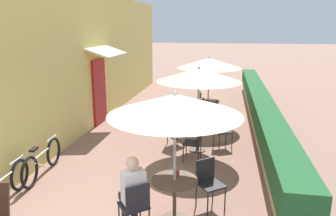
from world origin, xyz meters
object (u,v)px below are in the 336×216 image
seated_patron_near_left (132,190)px  cafe_chair_near_right (208,180)px  cafe_chair_mid_right (196,141)px  cafe_chair_far_left (213,112)px  patio_umbrella_mid (199,75)px  coffee_cup_near (177,172)px  patio_table_far (208,106)px  patio_umbrella_near (175,105)px  cafe_chair_near_left (135,204)px  patio_umbrella_far (209,63)px  cafe_chair_far_right (203,101)px  coffee_cup_far (203,99)px  cafe_chair_mid_back (222,128)px  bicycle_second (42,161)px  cafe_chair_mid_left (175,126)px  patio_table_mid (197,131)px  coffee_cup_mid (194,121)px  bicycle_leaning (2,188)px  patio_table_near (175,191)px

seated_patron_near_left → cafe_chair_near_right: (1.11, 0.91, -0.17)m
cafe_chair_mid_right → cafe_chair_far_left: 2.77m
patio_umbrella_mid → cafe_chair_mid_right: 1.62m
patio_umbrella_mid → cafe_chair_far_left: patio_umbrella_mid is taller
coffee_cup_near → patio_table_far: (0.17, 5.75, -0.25)m
patio_umbrella_near → cafe_chair_near_left: bearing=-136.2°
patio_umbrella_far → cafe_chair_far_right: bearing=106.5°
patio_umbrella_near → coffee_cup_far: patio_umbrella_near is taller
cafe_chair_mid_back → coffee_cup_near: bearing=53.0°
coffee_cup_near → bicycle_second: 3.22m
cafe_chair_mid_left → cafe_chair_mid_back: size_ratio=1.00×
cafe_chair_near_left → patio_table_mid: bearing=42.9°
coffee_cup_mid → patio_table_far: 2.73m
cafe_chair_near_right → patio_table_far: (-0.33, 5.42, -0.00)m
cafe_chair_mid_right → bicycle_leaning: bearing=132.9°
patio_umbrella_mid → coffee_cup_near: bearing=-91.3°
patio_umbrella_mid → seated_patron_near_left: bearing=-100.6°
patio_table_mid → coffee_cup_mid: 0.26m
cafe_chair_near_left → patio_table_far: cafe_chair_near_left is taller
patio_table_mid → patio_umbrella_far: patio_umbrella_far is taller
patio_umbrella_near → coffee_cup_near: (0.02, 0.18, -1.20)m
patio_table_near → cafe_chair_mid_left: (-0.55, 3.54, 0.00)m
cafe_chair_mid_left → cafe_chair_mid_right: 1.25m
patio_table_mid → cafe_chair_mid_left: (-0.64, 0.34, 0.00)m
cafe_chair_mid_left → cafe_chair_far_left: (0.94, 1.69, 0.00)m
coffee_cup_mid → cafe_chair_far_left: size_ratio=0.10×
coffee_cup_near → cafe_chair_far_left: bearing=85.7°
cafe_chair_near_left → coffee_cup_near: (0.54, 0.68, 0.25)m
cafe_chair_near_left → coffee_cup_near: size_ratio=9.67×
cafe_chair_near_left → bicycle_leaning: (-2.57, 0.42, -0.19)m
cafe_chair_mid_back → bicycle_leaning: bearing=18.3°
cafe_chair_mid_right → cafe_chair_far_right: (-0.12, 4.14, 0.00)m
coffee_cup_far → cafe_chair_mid_right: bearing=-88.7°
cafe_chair_mid_back → coffee_cup_far: 2.41m
cafe_chair_near_right → patio_umbrella_mid: size_ratio=0.40×
seated_patron_near_left → cafe_chair_near_right: 1.45m
cafe_chair_near_left → cafe_chair_near_right: size_ratio=1.00×
seated_patron_near_left → cafe_chair_far_right: (0.57, 7.03, -0.17)m
patio_umbrella_mid → coffee_cup_mid: (-0.09, 0.02, -1.20)m
patio_table_near → cafe_chair_mid_left: size_ratio=0.87×
patio_table_mid → coffee_cup_far: bearing=91.1°
cafe_chair_near_right → bicycle_second: size_ratio=0.49×
patio_table_mid → patio_umbrella_far: bearing=87.8°
patio_umbrella_mid → cafe_chair_near_left: bearing=-99.3°
patio_table_near → cafe_chair_near_left: size_ratio=0.87×
bicycle_second → patio_umbrella_far: bearing=51.1°
patio_table_near → cafe_chair_mid_right: 2.48m
cafe_chair_mid_back → cafe_chair_far_left: (-0.31, 1.66, 0.00)m
patio_umbrella_near → cafe_chair_near_right: 1.62m
cafe_chair_mid_left → cafe_chair_far_left: bearing=95.2°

